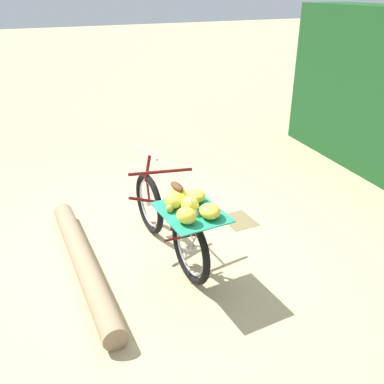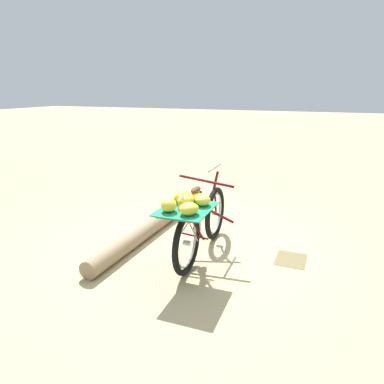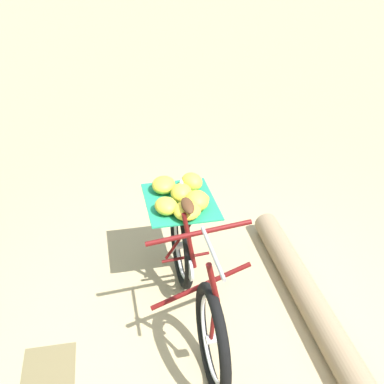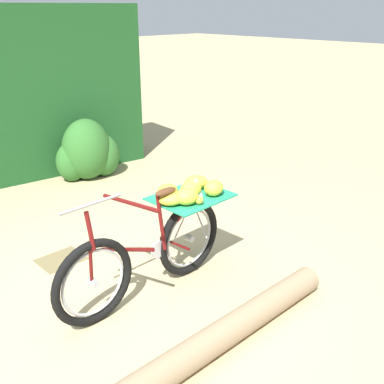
{
  "view_description": "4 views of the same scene",
  "coord_description": "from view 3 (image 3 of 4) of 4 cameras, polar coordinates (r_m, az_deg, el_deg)",
  "views": [
    {
      "loc": [
        -3.69,
        1.51,
        2.64
      ],
      "look_at": [
        -0.58,
        -0.01,
        0.94
      ],
      "focal_mm": 39.02,
      "sensor_mm": 36.0,
      "label": 1
    },
    {
      "loc": [
        -3.98,
        -1.4,
        2.02
      ],
      "look_at": [
        -0.51,
        0.02,
        0.93
      ],
      "focal_mm": 33.2,
      "sensor_mm": 36.0,
      "label": 2
    },
    {
      "loc": [
        2.56,
        -0.47,
        2.67
      ],
      "look_at": [
        -0.71,
        0.14,
        0.82
      ],
      "focal_mm": 44.77,
      "sensor_mm": 36.0,
      "label": 3
    },
    {
      "loc": [
        1.96,
        2.8,
        2.36
      ],
      "look_at": [
        -0.76,
        -0.05,
        0.77
      ],
      "focal_mm": 43.02,
      "sensor_mm": 36.0,
      "label": 4
    }
  ],
  "objects": [
    {
      "name": "ground_plane",
      "position": [
        3.73,
        -0.09,
        -16.66
      ],
      "size": [
        60.0,
        60.0,
        0.0
      ],
      "primitive_type": "plane",
      "color": "tan"
    },
    {
      "name": "leaf_litter_patch",
      "position": [
        3.65,
        -16.71,
        -19.59
      ],
      "size": [
        0.44,
        0.36,
        0.01
      ],
      "primitive_type": "cube",
      "color": "olive",
      "rests_on": "ground_plane"
    },
    {
      "name": "fallen_log",
      "position": [
        3.92,
        14.1,
        -12.84
      ],
      "size": [
        2.36,
        0.25,
        0.22
      ],
      "primitive_type": "cylinder",
      "rotation": [
        0.0,
        1.57,
        -0.01
      ],
      "color": "#937A5B",
      "rests_on": "ground_plane"
    },
    {
      "name": "bicycle",
      "position": [
        3.6,
        -0.21,
        -7.53
      ],
      "size": [
        1.78,
        0.71,
        1.03
      ],
      "rotation": [
        0.0,
        0.0,
        0.02
      ],
      "color": "black",
      "rests_on": "ground_plane"
    }
  ]
}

